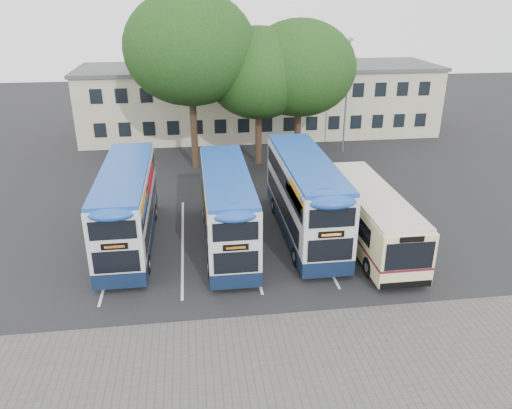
{
  "coord_description": "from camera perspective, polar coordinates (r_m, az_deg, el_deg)",
  "views": [
    {
      "loc": [
        -6.48,
        -18.9,
        12.23
      ],
      "look_at": [
        -3.31,
        5.0,
        1.98
      ],
      "focal_mm": 35.0,
      "sensor_mm": 36.0,
      "label": 1
    }
  ],
  "objects": [
    {
      "name": "bus_dd_right",
      "position": [
        26.72,
        5.61,
        1.27
      ],
      "size": [
        2.5,
        10.32,
        4.3
      ],
      "color": "#0E1C36",
      "rests_on": "ground"
    },
    {
      "name": "paving_strip",
      "position": [
        19.04,
        8.26,
        -17.18
      ],
      "size": [
        40.0,
        6.0,
        0.01
      ],
      "primitive_type": "cube",
      "color": "#595654",
      "rests_on": "ground"
    },
    {
      "name": "bus_dd_left",
      "position": [
        26.42,
        -14.52,
        0.12
      ],
      "size": [
        2.4,
        9.89,
        4.12
      ],
      "color": "#0E1C36",
      "rests_on": "ground"
    },
    {
      "name": "tree_left",
      "position": [
        36.6,
        -7.56,
        17.27
      ],
      "size": [
        9.27,
        9.27,
        12.62
      ],
      "color": "black",
      "rests_on": "ground"
    },
    {
      "name": "tree_right",
      "position": [
        38.12,
        5.02,
        15.25
      ],
      "size": [
        8.27,
        8.27,
        10.64
      ],
      "color": "black",
      "rests_on": "ground"
    },
    {
      "name": "depot_building",
      "position": [
        47.22,
        0.48,
        11.96
      ],
      "size": [
        32.4,
        8.4,
        6.2
      ],
      "color": "#B2AD8F",
      "rests_on": "ground"
    },
    {
      "name": "bus_single",
      "position": [
        26.6,
        12.85,
        -0.96
      ],
      "size": [
        2.51,
        9.87,
        2.94
      ],
      "color": "beige",
      "rests_on": "ground"
    },
    {
      "name": "ground",
      "position": [
        23.42,
        9.79,
        -8.81
      ],
      "size": [
        120.0,
        120.0,
        0.0
      ],
      "primitive_type": "plane",
      "color": "black",
      "rests_on": "ground"
    },
    {
      "name": "bay_lines",
      "position": [
        26.98,
        -0.93,
        -3.9
      ],
      "size": [
        14.12,
        11.0,
        0.01
      ],
      "color": "silver",
      "rests_on": "ground"
    },
    {
      "name": "bus_dd_mid",
      "position": [
        25.55,
        -3.35,
        -0.06
      ],
      "size": [
        2.35,
        9.69,
        4.03
      ],
      "color": "#0E1C36",
      "rests_on": "ground"
    },
    {
      "name": "lamp_post",
      "position": [
        41.44,
        10.35,
        12.75
      ],
      "size": [
        0.25,
        1.05,
        9.06
      ],
      "color": "gray",
      "rests_on": "ground"
    },
    {
      "name": "tree_mid",
      "position": [
        37.51,
        0.3,
        14.77
      ],
      "size": [
        7.77,
        7.77,
        10.15
      ],
      "color": "black",
      "rests_on": "ground"
    }
  ]
}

